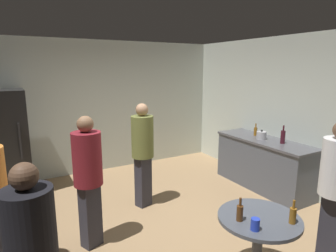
{
  "coord_description": "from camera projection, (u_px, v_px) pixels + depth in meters",
  "views": [
    {
      "loc": [
        -1.64,
        -3.21,
        2.16
      ],
      "look_at": [
        0.3,
        0.26,
        1.34
      ],
      "focal_mm": 30.64,
      "sensor_mm": 36.0,
      "label": 1
    }
  ],
  "objects": [
    {
      "name": "beer_bottle_amber",
      "position": [
        293.0,
        215.0,
        2.65
      ],
      "size": [
        0.06,
        0.06,
        0.23
      ],
      "color": "#8C5919",
      "rests_on": "foreground_table"
    },
    {
      "name": "beer_bottle_brown",
      "position": [
        240.0,
        212.0,
        2.7
      ],
      "size": [
        0.06,
        0.06,
        0.23
      ],
      "color": "#593314",
      "rests_on": "foreground_table"
    },
    {
      "name": "person_in_white_shirt",
      "position": [
        336.0,
        182.0,
        3.09
      ],
      "size": [
        0.44,
        0.44,
        1.61
      ],
      "rotation": [
        0.0,
        0.0,
        3.53
      ],
      "color": "#2D2D38",
      "rests_on": "ground_plane"
    },
    {
      "name": "kitchen_counter",
      "position": [
        263.0,
        163.0,
        5.18
      ],
      "size": [
        0.64,
        1.86,
        0.9
      ],
      "color": "#4C515B",
      "rests_on": "ground_plane"
    },
    {
      "name": "person_in_olive_shirt",
      "position": [
        143.0,
        147.0,
        4.39
      ],
      "size": [
        0.43,
        0.43,
        1.63
      ],
      "rotation": [
        0.0,
        0.0,
        -1.24
      ],
      "color": "#2D2D38",
      "rests_on": "ground_plane"
    },
    {
      "name": "wall_side_right",
      "position": [
        293.0,
        115.0,
        4.95
      ],
      "size": [
        0.06,
        5.2,
        2.7
      ],
      "primitive_type": "cube",
      "color": "beige",
      "rests_on": "ground_plane"
    },
    {
      "name": "person_in_maroon_shirt",
      "position": [
        88.0,
        172.0,
        3.37
      ],
      "size": [
        0.44,
        0.44,
        1.62
      ],
      "rotation": [
        0.0,
        0.0,
        -1.18
      ],
      "color": "#2D2D38",
      "rests_on": "ground_plane"
    },
    {
      "name": "plastic_cup_blue",
      "position": [
        255.0,
        224.0,
        2.55
      ],
      "size": [
        0.08,
        0.08,
        0.11
      ],
      "primitive_type": "cylinder",
      "color": "blue",
      "rests_on": "foreground_table"
    },
    {
      "name": "refrigerator",
      "position": [
        6.0,
        143.0,
        4.82
      ],
      "size": [
        0.7,
        0.68,
        1.8
      ],
      "color": "black",
      "rests_on": "ground_plane"
    },
    {
      "name": "ground_plane",
      "position": [
        158.0,
        230.0,
        3.97
      ],
      "size": [
        5.2,
        5.2,
        0.1
      ],
      "primitive_type": "cube",
      "color": "#9E7C56"
    },
    {
      "name": "wall_back",
      "position": [
        100.0,
        107.0,
        5.94
      ],
      "size": [
        5.32,
        0.06,
        2.7
      ],
      "primitive_type": "cube",
      "color": "beige",
      "rests_on": "ground_plane"
    },
    {
      "name": "beer_bottle_on_counter",
      "position": [
        255.0,
        131.0,
        5.37
      ],
      "size": [
        0.06,
        0.06,
        0.23
      ],
      "color": "#8C5919",
      "rests_on": "kitchen_counter"
    },
    {
      "name": "foreground_table",
      "position": [
        259.0,
        227.0,
        2.8
      ],
      "size": [
        0.8,
        0.8,
        0.73
      ],
      "color": "#4C515B",
      "rests_on": "ground_plane"
    },
    {
      "name": "wine_bottle_on_counter",
      "position": [
        283.0,
        137.0,
        4.8
      ],
      "size": [
        0.08,
        0.08,
        0.31
      ],
      "color": "#3F141E",
      "rests_on": "kitchen_counter"
    },
    {
      "name": "kettle",
      "position": [
        262.0,
        135.0,
        5.09
      ],
      "size": [
        0.24,
        0.17,
        0.18
      ],
      "color": "#B2B2B7",
      "rests_on": "kitchen_counter"
    }
  ]
}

